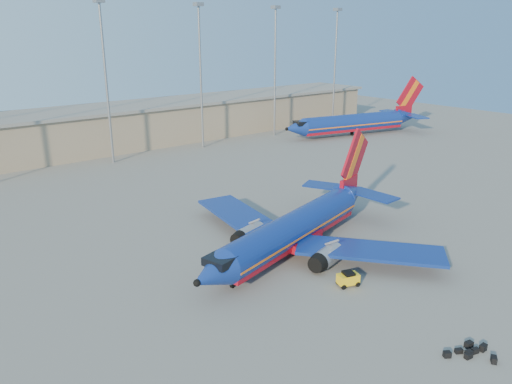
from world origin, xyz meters
TOP-DOWN VIEW (x-y plane):
  - ground at (0.00, 0.00)m, footprint 220.00×220.00m
  - terminal_building at (10.00, 58.00)m, footprint 122.00×16.00m
  - light_mast_row at (5.00, 46.00)m, footprint 101.60×1.60m
  - aircraft_main at (-5.19, -3.55)m, footprint 33.50×31.81m
  - aircraft_second at (49.99, 34.11)m, footprint 37.85×17.26m
  - baggage_tug at (-7.45, -13.07)m, footprint 2.32×1.82m
  - luggage_pile at (-8.46, -26.18)m, footprint 3.51×3.21m

SIDE VIEW (x-z plane):
  - ground at x=0.00m, z-range 0.00..0.00m
  - luggage_pile at x=-8.46m, z-range -0.04..0.51m
  - baggage_tug at x=-7.45m, z-range 0.03..1.49m
  - aircraft_main at x=-5.19m, z-range -3.31..8.24m
  - aircraft_second at x=49.99m, z-range -3.52..9.50m
  - terminal_building at x=10.00m, z-range 0.07..8.57m
  - light_mast_row at x=5.00m, z-range 3.23..31.88m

